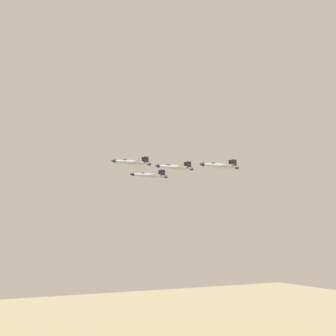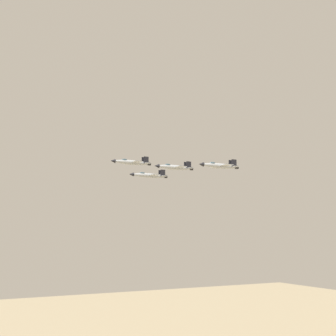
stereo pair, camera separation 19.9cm
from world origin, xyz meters
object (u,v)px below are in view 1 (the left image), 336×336
at_px(jet_right_wingman, 149,175).
at_px(jet_left_outer, 220,166).
at_px(jet_lead, 132,162).
at_px(jet_left_wingman, 175,167).

relative_size(jet_right_wingman, jet_left_outer, 1.01).
distance_m(jet_lead, jet_left_outer, 32.96).
relative_size(jet_lead, jet_left_outer, 0.97).
distance_m(jet_lead, jet_left_wingman, 16.61).
bearing_deg(jet_lead, jet_left_wingman, 138.67).
distance_m(jet_left_wingman, jet_right_wingman, 21.30).
distance_m(jet_right_wingman, jet_left_outer, 34.32).
height_order(jet_left_wingman, jet_left_outer, jet_left_outer).
distance_m(jet_left_wingman, jet_left_outer, 16.44).
xyz_separation_m(jet_lead, jet_left_outer, (25.35, -20.94, -2.31)).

